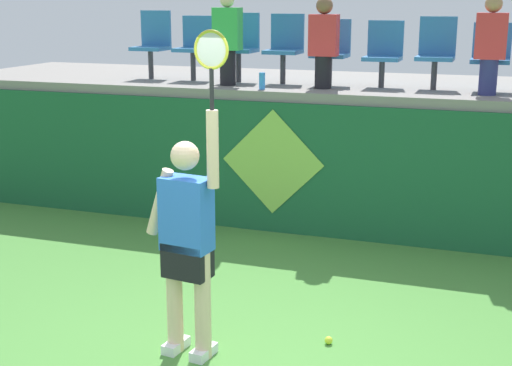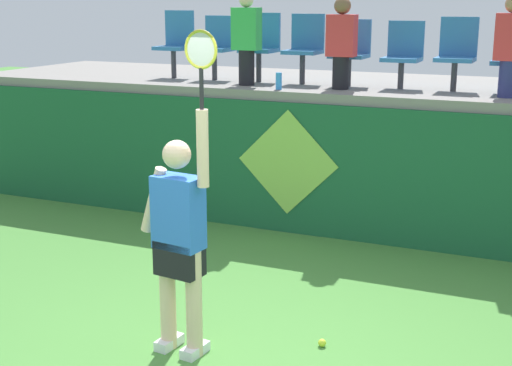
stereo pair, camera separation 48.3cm
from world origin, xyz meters
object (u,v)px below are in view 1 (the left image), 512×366
Objects in this scene: stadium_chair_0 at (153,41)px; stadium_chair_3 at (285,45)px; spectator_2 at (227,38)px; water_bottle at (262,81)px; spectator_1 at (324,41)px; stadium_chair_4 at (331,49)px; stadium_chair_7 at (491,54)px; tennis_player at (188,238)px; stadium_chair_2 at (241,44)px; tennis_ball at (329,340)px; spectator_0 at (491,44)px; stadium_chair_1 at (195,44)px; stadium_chair_6 at (436,50)px; stadium_chair_5 at (384,51)px.

stadium_chair_0 is 1.04× the size of stadium_chair_3.
stadium_chair_0 is 0.80× the size of spectator_2.
spectator_1 is at bearing 26.88° from water_bottle.
spectator_2 is at bearing -159.19° from stadium_chair_4.
tennis_player is at bearing -115.65° from stadium_chair_7.
stadium_chair_2 is 3.14m from stadium_chair_7.
water_bottle is 1.05m from stadium_chair_4.
tennis_ball is 4.34m from stadium_chair_4.
spectator_1 is at bearing -18.33° from stadium_chair_2.
spectator_0 is (1.92, -0.40, 0.12)m from stadium_chair_4.
tennis_player is 3.02× the size of stadium_chair_1.
stadium_chair_3 is 1.90m from stadium_chair_6.
stadium_chair_6 is 0.79× the size of spectator_1.
spectator_0 reaches higher than stadium_chair_0.
stadium_chair_1 reaches higher than stadium_chair_7.
stadium_chair_3 is (-1.52, 3.67, 2.16)m from tennis_ball.
stadium_chair_7 is at bearing 0.01° from stadium_chair_1.
tennis_player is 2.36× the size of spectator_1.
spectator_2 reaches higher than stadium_chair_4.
spectator_1 is (2.50, -0.41, 0.06)m from stadium_chair_0.
tennis_ball is 0.07× the size of stadium_chair_2.
tennis_ball is at bearing -95.83° from stadium_chair_6.
stadium_chair_1 is at bearing -179.95° from stadium_chair_5.
spectator_1 is at bearing 105.59° from tennis_ball.
water_bottle is 0.25× the size of stadium_chair_5.
stadium_chair_3 is 1.27m from stadium_chair_5.
stadium_chair_5 is 0.71× the size of spectator_2.
spectator_0 reaches higher than stadium_chair_6.
stadium_chair_4 is 0.72× the size of spectator_2.
stadium_chair_0 is at bearing 179.89° from stadium_chair_2.
stadium_chair_4 is at bearing 179.99° from stadium_chair_7.
stadium_chair_6 is 1.35m from spectator_1.
spectator_0 is at bearing -9.04° from stadium_chair_3.
stadium_chair_2 is 0.48m from spectator_2.
stadium_chair_3 is at bearing 179.93° from stadium_chair_7.
tennis_player is 4.42m from stadium_chair_5.
stadium_chair_5 is (0.66, 0.00, -0.02)m from stadium_chair_4.
tennis_ball is at bearing -59.89° from stadium_chair_2.
stadium_chair_4 reaches higher than stadium_chair_7.
water_bottle is at bearing -132.08° from stadium_chair_4.
tennis_ball is 0.08× the size of stadium_chair_3.
spectator_0 is (3.14, -0.40, 0.08)m from stadium_chair_2.
stadium_chair_0 is (-3.41, 3.68, 2.18)m from tennis_ball.
spectator_0 is at bearing 7.48° from water_bottle.
water_bottle is at bearing -26.63° from spectator_2.
tennis_ball is at bearing -105.32° from stadium_chair_7.
spectator_1 is at bearing -162.52° from stadium_chair_6.
water_bottle is at bearing -150.82° from stadium_chair_5.
spectator_1 is (-1.29, -0.41, 0.10)m from stadium_chair_6.
stadium_chair_7 is (2.53, -0.00, -0.06)m from stadium_chair_3.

